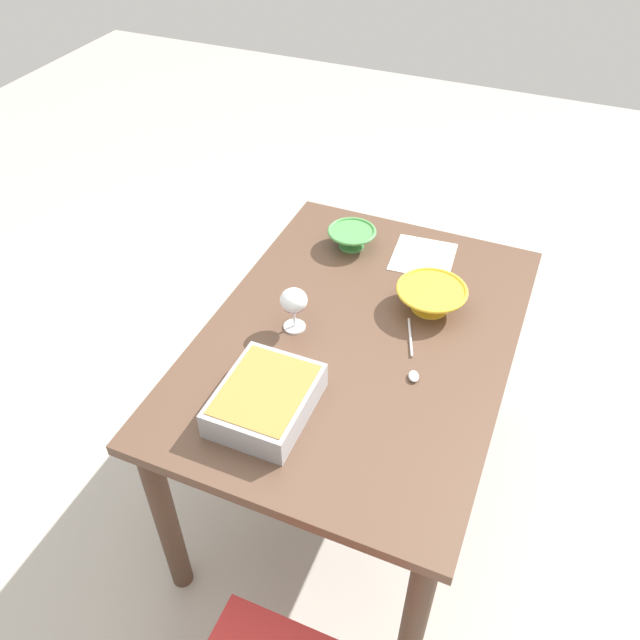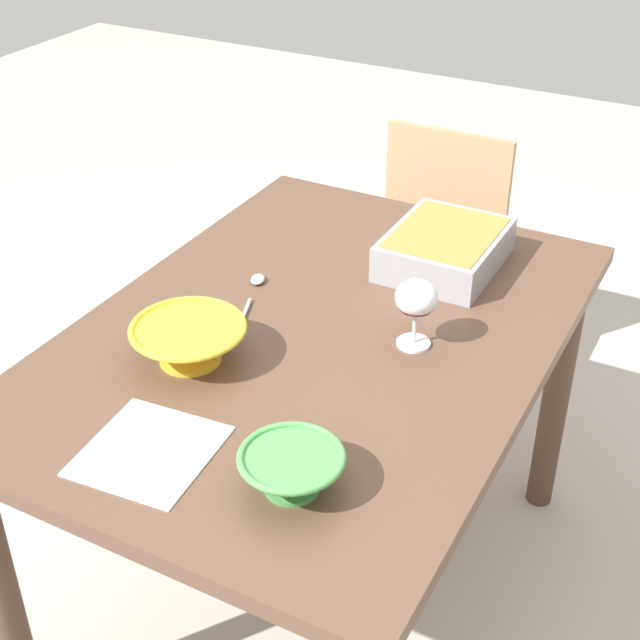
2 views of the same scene
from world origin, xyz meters
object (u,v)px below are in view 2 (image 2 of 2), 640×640
object	(u,v)px
chair	(430,251)
serving_spoon	(252,293)
dining_table	(316,376)
casserole_dish	(445,247)
napkin	(149,451)
small_bowl	(292,469)
wine_glass	(416,301)
mixing_bowl	(189,341)

from	to	relation	value
chair	serving_spoon	xyz separation A→B (m)	(0.94, -0.05, 0.33)
dining_table	serving_spoon	distance (m)	0.23
casserole_dish	napkin	size ratio (longest dim) A/B	1.34
napkin	casserole_dish	bearing A→B (deg)	166.70
small_bowl	chair	bearing A→B (deg)	-167.22
dining_table	chair	world-z (taller)	chair
chair	wine_glass	bearing A→B (deg)	19.25
casserole_dish	wine_glass	bearing A→B (deg)	11.42
small_bowl	serving_spoon	world-z (taller)	small_bowl
wine_glass	serving_spoon	world-z (taller)	wine_glass
chair	wine_glass	world-z (taller)	wine_glass
chair	wine_glass	xyz separation A→B (m)	(0.95, 0.33, 0.42)
dining_table	casserole_dish	bearing A→B (deg)	161.31
wine_glass	mixing_bowl	bearing A→B (deg)	-54.94
casserole_dish	small_bowl	size ratio (longest dim) A/B	1.73
casserole_dish	serving_spoon	bearing A→B (deg)	-44.09
serving_spoon	mixing_bowl	bearing A→B (deg)	4.53
dining_table	mixing_bowl	size ratio (longest dim) A/B	5.74
wine_glass	casserole_dish	bearing A→B (deg)	-168.58
chair	wine_glass	size ratio (longest dim) A/B	5.54
dining_table	small_bowl	distance (m)	0.49
chair	small_bowl	xyz separation A→B (m)	(1.42, 0.32, 0.36)
serving_spoon	napkin	xyz separation A→B (m)	(0.51, 0.11, -0.01)
wine_glass	napkin	size ratio (longest dim) A/B	0.65
chair	napkin	world-z (taller)	chair
napkin	dining_table	bearing A→B (deg)	171.27
casserole_dish	serving_spoon	size ratio (longest dim) A/B	1.15
chair	wine_glass	distance (m)	1.09
napkin	small_bowl	bearing A→B (deg)	97.95
casserole_dish	serving_spoon	world-z (taller)	casserole_dish
wine_glass	mixing_bowl	distance (m)	0.44
chair	mixing_bowl	size ratio (longest dim) A/B	3.58
chair	casserole_dish	size ratio (longest dim) A/B	2.69
mixing_bowl	napkin	size ratio (longest dim) A/B	1.01
wine_glass	serving_spoon	xyz separation A→B (m)	(-0.01, -0.38, -0.09)
mixing_bowl	casserole_dish	bearing A→B (deg)	153.39
wine_glass	mixing_bowl	world-z (taller)	wine_glass
serving_spoon	dining_table	bearing A→B (deg)	73.91
wine_glass	napkin	xyz separation A→B (m)	(0.50, -0.26, -0.10)
casserole_dish	serving_spoon	xyz separation A→B (m)	(0.32, -0.31, -0.04)
dining_table	napkin	world-z (taller)	napkin
wine_glass	serving_spoon	bearing A→B (deg)	-91.26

